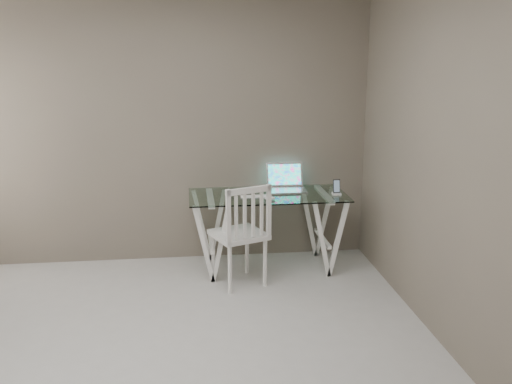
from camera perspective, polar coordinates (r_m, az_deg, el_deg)
room at (r=3.42m, az=-11.35°, el=7.42°), size 4.50×4.52×2.71m
desk at (r=5.55m, az=1.17°, el=-3.88°), size 1.50×0.70×0.75m
chair at (r=5.08m, az=-1.35°, el=-3.89°), size 0.57×0.57×0.95m
laptop at (r=5.63m, az=3.03°, el=0.84°), size 0.36×0.34×0.25m
keyboard at (r=5.35m, az=-0.13°, el=-0.48°), size 0.28×0.12×0.01m
mouse at (r=5.25m, az=1.41°, el=-0.62°), size 0.10×0.06×0.03m
phone_dock at (r=5.49m, az=8.06°, el=0.16°), size 0.08×0.08×0.15m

